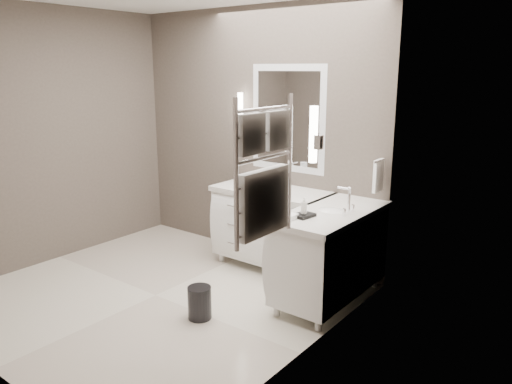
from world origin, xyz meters
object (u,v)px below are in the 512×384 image
Objects in this scene: towel_ladder at (264,179)px; waste_bin at (200,303)px; vanity_back at (272,223)px; vanity_right at (330,250)px.

towel_ladder is 3.22× the size of waste_bin.
towel_ladder reaches higher than vanity_back.
vanity_right is at bearing 54.09° from waste_bin.
towel_ladder is at bearing -55.90° from vanity_back.
vanity_back is 2.16m from towel_ladder.
towel_ladder is at bearing -20.14° from waste_bin.
waste_bin is (-0.70, -0.96, -0.35)m from vanity_right.
vanity_back is at bearing 159.62° from vanity_right.
waste_bin is (0.18, -1.29, -0.35)m from vanity_back.
towel_ladder is (1.10, -1.63, 0.91)m from vanity_back.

